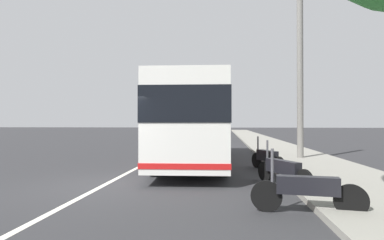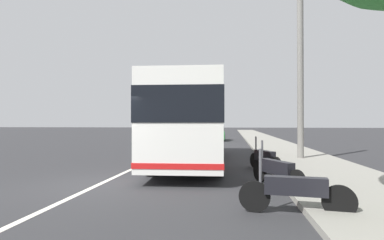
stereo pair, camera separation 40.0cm
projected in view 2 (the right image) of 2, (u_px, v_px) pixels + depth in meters
The scene contains 10 objects.
ground_plane at pixel (97, 185), 8.73m from camera, with size 220.00×220.00×0.00m, color #2D2D30.
sidewalk_curb at pixel (287, 152), 17.77m from camera, with size 110.00×3.60×0.14m, color gray.
lane_divider_line at pixel (169, 152), 18.65m from camera, with size 110.00×0.16×0.01m, color silver.
coach_bus at pixel (193, 120), 13.88m from camera, with size 11.37×3.07×3.33m.
motorcycle_nearest_curb at pixel (295, 191), 5.91m from camera, with size 0.41×2.16×1.26m.
motorcycle_by_tree at pixel (276, 170), 8.44m from camera, with size 2.08×1.13×1.26m.
motorcycle_mid_row at pixel (265, 158), 11.51m from camera, with size 1.84×0.99×1.24m.
car_ahead_same_lane at pixel (216, 134), 31.10m from camera, with size 4.38×1.92×1.45m.
car_far_distant at pixel (199, 129), 54.11m from camera, with size 4.70×1.96×1.44m.
utility_pole at pixel (300, 68), 14.43m from camera, with size 0.29×0.29×8.75m, color slate.
Camera 2 is at (-8.34, -3.78, 1.77)m, focal length 28.80 mm.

